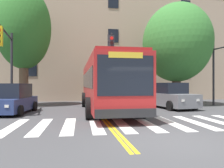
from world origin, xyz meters
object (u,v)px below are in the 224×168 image
Objects in this scene: traffic_light_far_corner at (7,54)px; street_tree_curbside_small at (24,28)px; traffic_light_near_corner at (224,63)px; traffic_light_overhead at (110,58)px; street_tree_curbside_large at (176,43)px; city_bus at (106,83)px; car_grey_far_lane at (171,97)px; car_navy_near_lane at (13,100)px.

traffic_light_far_corner is 0.55× the size of street_tree_curbside_small.
traffic_light_overhead is at bearing 174.16° from traffic_light_near_corner.
traffic_light_overhead reaches higher than traffic_light_near_corner.
street_tree_curbside_large is (12.65, 3.30, 1.74)m from traffic_light_far_corner.
street_tree_curbside_large reaches higher than traffic_light_far_corner.
traffic_light_overhead is at bearing 72.43° from city_bus.
street_tree_curbside_small reaches higher than traffic_light_overhead.
car_grey_far_lane is at bearing 6.44° from city_bus.
traffic_light_overhead is (-4.31, 1.06, 2.86)m from car_grey_far_lane.
street_tree_curbside_large is (1.75, 2.64, 4.45)m from car_grey_far_lane.
car_navy_near_lane is 13.51m from street_tree_curbside_large.
traffic_light_far_corner is 0.60× the size of street_tree_curbside_large.
street_tree_curbside_small is at bearing 158.92° from traffic_light_overhead.
traffic_light_overhead reaches higher than city_bus.
city_bus reaches higher than car_navy_near_lane.
car_navy_near_lane is at bearing -85.45° from street_tree_curbside_small.
traffic_light_overhead is at bearing 14.58° from traffic_light_far_corner.
car_navy_near_lane is at bearing -163.32° from street_tree_curbside_large.
car_grey_far_lane is 5.46m from street_tree_curbside_large.
traffic_light_overhead is (6.60, 1.72, 0.15)m from traffic_light_far_corner.
city_bus is 2.05× the size of traffic_light_overhead.
street_tree_curbside_small reaches higher than traffic_light_near_corner.
car_grey_far_lane is at bearing 5.55° from car_navy_near_lane.
traffic_light_far_corner is at bearing 140.72° from car_navy_near_lane.
street_tree_curbside_large is at bearing 14.66° from traffic_light_overhead.
street_tree_curbside_large is 12.64m from street_tree_curbside_small.
city_bus is 2.25× the size of traffic_light_near_corner.
street_tree_curbside_large is at bearing 137.17° from traffic_light_near_corner.
city_bus is 8.51m from street_tree_curbside_small.
car_navy_near_lane is 7.07m from street_tree_curbside_small.
car_grey_far_lane is 0.81× the size of traffic_light_overhead.
street_tree_curbside_large reaches higher than traffic_light_near_corner.
city_bus is 1.21× the size of street_tree_curbside_small.
street_tree_curbside_large reaches higher than car_navy_near_lane.
car_navy_near_lane is at bearing -174.45° from car_grey_far_lane.
traffic_light_far_corner reaches higher than car_navy_near_lane.
car_grey_far_lane is 0.48× the size of street_tree_curbside_small.
traffic_light_far_corner is 13.19m from street_tree_curbside_large.
street_tree_curbside_small is (-6.52, 2.51, 2.49)m from traffic_light_overhead.
traffic_light_near_corner is 15.88m from street_tree_curbside_small.
city_bus is 1.34× the size of street_tree_curbside_large.
street_tree_curbside_small is at bearing 145.61° from city_bus.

